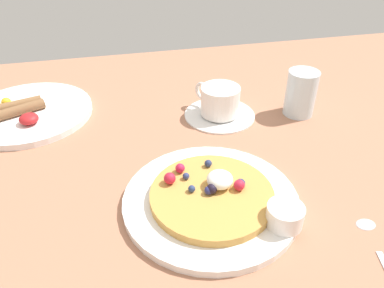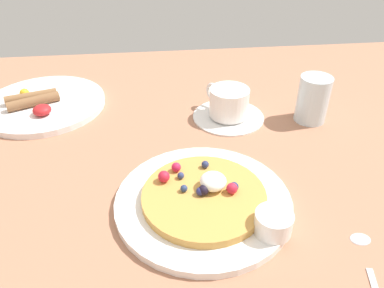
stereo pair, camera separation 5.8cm
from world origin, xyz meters
The scene contains 10 objects.
ground_plane centered at (0.00, 0.00, -1.50)cm, with size 186.38×110.11×3.00cm, color #A66F54.
pancake_plate centered at (5.61, -8.59, 0.62)cm, with size 26.35×26.35×1.25cm, color white.
pancake_with_berries centered at (5.72, -8.76, 2.11)cm, with size 18.38×18.38×3.69cm.
syrup_ramekin centered at (13.99, -15.87, 2.84)cm, with size 5.12×5.12×3.09cm.
breakfast_plate centered at (-24.48, 25.16, 0.66)cm, with size 25.87×25.87×1.32cm, color white.
fried_breakfast centered at (-26.34, 24.29, 2.21)cm, with size 11.72×13.32×2.26cm.
coffee_saucer centered at (14.21, 16.24, 0.35)cm, with size 14.57×14.57×0.71cm, color white.
coffee_cup centered at (14.12, 16.38, 3.69)cm, with size 8.02×10.10×5.74cm.
teaspoon centered at (25.08, -21.17, 0.24)cm, with size 5.34×15.27×0.60cm.
water_glass centered at (30.49, 13.65, 4.68)cm, with size 6.21×6.21×9.37cm, color silver.
Camera 2 is at (-0.63, -49.49, 39.90)cm, focal length 35.25 mm.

